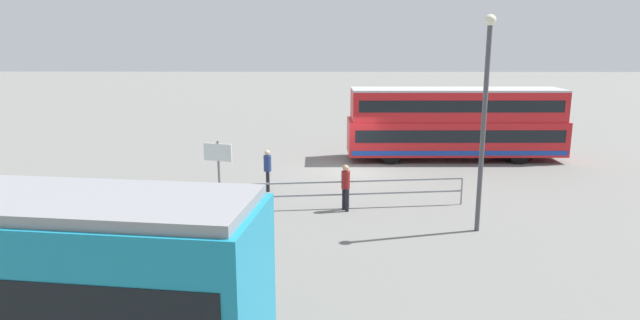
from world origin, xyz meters
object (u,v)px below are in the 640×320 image
double_decker_bus (455,123)px  pedestrian_near_railing (268,167)px  pedestrian_crossing (346,184)px  street_lamp (485,109)px  info_sign (218,161)px

double_decker_bus → pedestrian_near_railing: bearing=34.3°
double_decker_bus → pedestrian_near_railing: double_decker_bus is taller
pedestrian_crossing → street_lamp: street_lamp is taller
pedestrian_crossing → info_sign: info_sign is taller
info_sign → street_lamp: street_lamp is taller
double_decker_bus → info_sign: 13.77m
pedestrian_near_railing → pedestrian_crossing: bearing=140.2°
pedestrian_near_railing → pedestrian_crossing: pedestrian_near_railing is taller
pedestrian_near_railing → info_sign: size_ratio=0.70×
double_decker_bus → info_sign: size_ratio=4.45×
double_decker_bus → info_sign: (10.92, 8.40, -0.16)m
double_decker_bus → info_sign: double_decker_bus is taller
pedestrian_near_railing → info_sign: bearing=51.4°
double_decker_bus → street_lamp: 11.48m
double_decker_bus → info_sign: bearing=37.6°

